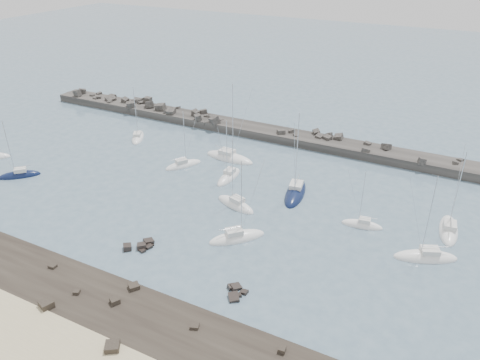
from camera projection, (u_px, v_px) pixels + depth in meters
name	position (u px, v px, depth m)	size (l,w,h in m)	color
ground	(194.00, 223.00, 73.88)	(400.00, 400.00, 0.00)	slate
rock_shelf	(98.00, 312.00, 56.46)	(140.00, 12.06, 2.05)	black
rock_cluster_near	(142.00, 246.00, 68.04)	(3.98, 4.34, 1.32)	black
rock_cluster_far	(236.00, 293.00, 59.34)	(3.08, 3.68, 1.31)	black
breakwater	(252.00, 132.00, 107.04)	(115.00, 7.16, 5.09)	#2F2C29
sailboat_1	(138.00, 138.00, 104.50)	(6.09, 8.06, 12.47)	white
sailboat_2	(20.00, 176.00, 87.99)	(7.05, 6.86, 12.10)	#0E183A
sailboat_3	(183.00, 165.00, 91.96)	(5.95, 7.76, 12.16)	white
sailboat_4	(229.00, 158.00, 94.93)	(10.95, 3.93, 16.88)	white
sailboat_5	(236.00, 205.00, 78.51)	(8.41, 4.76, 12.87)	white
sailboat_6	(229.00, 177.00, 87.44)	(2.52, 7.89, 12.60)	white
sailboat_7	(237.00, 238.00, 69.95)	(8.00, 8.18, 13.88)	white
sailboat_8	(295.00, 193.00, 82.04)	(5.07, 10.86, 16.48)	#0E183A
sailboat_9	(362.00, 225.00, 73.03)	(6.60, 2.91, 10.26)	white
sailboat_10	(448.00, 230.00, 71.70)	(3.79, 9.17, 14.17)	white
sailboat_11	(425.00, 257.00, 65.75)	(9.26, 6.09, 14.08)	white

